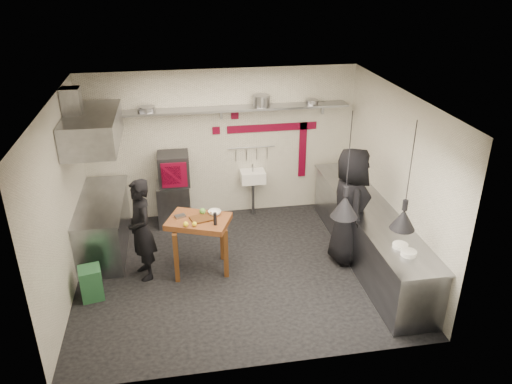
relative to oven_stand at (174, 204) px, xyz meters
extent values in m
plane|color=black|center=(0.96, -1.77, -0.40)|extent=(5.00, 5.00, 0.00)
plane|color=beige|center=(0.96, -1.77, 2.40)|extent=(5.00, 5.00, 0.00)
cube|color=silver|center=(0.96, 0.33, 1.00)|extent=(5.00, 0.04, 2.80)
cube|color=silver|center=(0.96, -3.87, 1.00)|extent=(5.00, 0.04, 2.80)
cube|color=silver|center=(-1.54, -1.77, 1.00)|extent=(0.04, 4.20, 2.80)
cube|color=silver|center=(3.46, -1.77, 1.00)|extent=(0.04, 4.20, 2.80)
cube|color=#60051D|center=(1.91, 0.31, 1.28)|extent=(1.70, 0.02, 0.14)
cube|color=#60051D|center=(2.51, 0.31, 0.80)|extent=(0.14, 0.02, 1.10)
cube|color=#60051D|center=(1.21, 0.31, 1.55)|extent=(0.14, 0.02, 0.14)
cube|color=#60051D|center=(0.86, 0.31, 1.28)|extent=(0.14, 0.02, 0.14)
cube|color=slate|center=(0.96, 0.15, 1.72)|extent=(4.60, 0.34, 0.04)
cube|color=slate|center=(-0.94, 0.30, 1.62)|extent=(0.04, 0.06, 0.24)
cube|color=slate|center=(0.96, 0.30, 1.62)|extent=(0.04, 0.06, 0.24)
cube|color=slate|center=(2.86, 0.30, 1.62)|extent=(0.04, 0.06, 0.24)
cylinder|color=slate|center=(-0.33, 0.15, 1.79)|extent=(0.34, 0.34, 0.09)
cylinder|color=slate|center=(-0.38, 0.15, 1.78)|extent=(0.31, 0.31, 0.07)
cylinder|color=slate|center=(1.68, 0.15, 1.84)|extent=(0.31, 0.31, 0.20)
cylinder|color=slate|center=(2.61, 0.15, 1.78)|extent=(0.31, 0.31, 0.08)
cube|color=slate|center=(0.00, 0.00, 0.00)|extent=(0.60, 0.54, 0.80)
cube|color=black|center=(0.04, 0.03, 0.69)|extent=(0.56, 0.52, 0.58)
cube|color=#60051D|center=(0.05, -0.26, 0.69)|extent=(0.44, 0.03, 0.46)
cube|color=black|center=(-0.01, -0.27, 0.69)|extent=(0.34, 0.02, 0.34)
cube|color=white|center=(1.51, 0.15, 0.38)|extent=(0.46, 0.34, 0.22)
cylinder|color=slate|center=(1.51, 0.15, 0.56)|extent=(0.03, 0.03, 0.14)
cylinder|color=slate|center=(1.51, 0.11, -0.06)|extent=(0.06, 0.06, 0.66)
cylinder|color=slate|center=(1.51, 0.29, 0.92)|extent=(0.90, 0.02, 0.02)
cube|color=slate|center=(3.11, -1.77, 0.05)|extent=(0.70, 3.80, 0.90)
cube|color=slate|center=(3.11, -1.77, 0.52)|extent=(0.76, 3.90, 0.03)
cylinder|color=white|center=(3.08, -3.17, 0.56)|extent=(0.26, 0.26, 0.07)
cylinder|color=white|center=(3.06, -2.96, 0.56)|extent=(0.27, 0.27, 0.05)
cube|color=slate|center=(-1.19, -0.72, 0.05)|extent=(0.70, 1.90, 0.90)
cube|color=slate|center=(-1.19, -0.72, 0.52)|extent=(0.76, 2.00, 0.03)
cube|color=slate|center=(-1.14, -0.72, 1.75)|extent=(0.78, 1.60, 0.50)
cube|color=slate|center=(-1.39, -0.72, 2.15)|extent=(0.28, 0.28, 0.50)
cube|color=#245833|center=(-1.25, -2.10, -0.15)|extent=(0.36, 0.36, 0.50)
cube|color=#522D13|center=(0.44, -1.66, 0.53)|extent=(0.42, 0.35, 0.02)
cylinder|color=black|center=(0.61, -1.87, 0.62)|extent=(0.05, 0.05, 0.20)
sphere|color=yellow|center=(0.17, -1.85, 0.56)|extent=(0.09, 0.09, 0.08)
sphere|color=yellow|center=(0.30, -1.86, 0.56)|extent=(0.09, 0.09, 0.07)
sphere|color=#589C36|center=(0.45, -1.50, 0.57)|extent=(0.10, 0.10, 0.10)
cube|color=slate|center=(0.10, -1.53, 0.54)|extent=(0.19, 0.16, 0.03)
imported|color=white|center=(0.63, -1.54, 0.55)|extent=(0.25, 0.25, 0.06)
imported|color=black|center=(-0.50, -1.65, 0.41)|extent=(0.57, 0.69, 1.63)
imported|color=black|center=(2.77, -1.72, 0.57)|extent=(0.71, 1.01, 1.94)
camera|label=1|loc=(0.11, -8.43, 4.14)|focal=35.00mm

